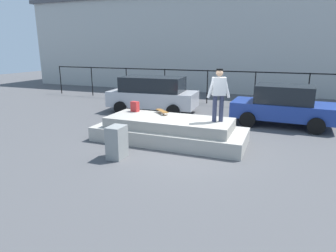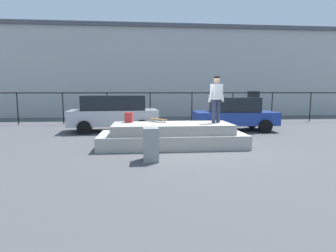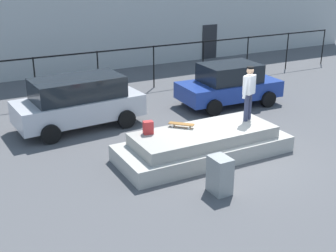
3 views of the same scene
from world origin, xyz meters
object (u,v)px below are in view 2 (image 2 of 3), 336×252
utility_box (151,144)px  skateboard (158,119)px  car_blue_sedan_mid (234,114)px  car_silver_hatchback_near (114,112)px  skateboarder (216,96)px  backpack (129,117)px

utility_box → skateboard: bearing=81.2°
car_blue_sedan_mid → utility_box: bearing=-127.3°
skateboard → utility_box: 2.64m
car_silver_hatchback_near → car_blue_sedan_mid: (6.12, -0.35, -0.09)m
skateboard → car_blue_sedan_mid: 5.26m
skateboarder → car_blue_sedan_mid: size_ratio=0.41×
car_silver_hatchback_near → skateboarder: bearing=-44.3°
car_silver_hatchback_near → utility_box: (1.65, -6.22, -0.46)m
skateboarder → skateboard: skateboarder is taller
skateboarder → car_blue_sedan_mid: 4.29m
car_blue_sedan_mid → skateboarder: bearing=-118.0°
car_silver_hatchback_near → skateboard: bearing=-61.0°
skateboarder → car_blue_sedan_mid: bearing=62.0°
skateboard → car_blue_sedan_mid: (4.10, 3.29, -0.08)m
skateboarder → car_silver_hatchback_near: 5.86m
skateboarder → backpack: 3.35m
backpack → car_blue_sedan_mid: size_ratio=0.09×
utility_box → car_blue_sedan_mid: bearing=52.0°
backpack → utility_box: 2.73m
skateboarder → backpack: (-3.23, 0.41, -0.79)m
skateboarder → car_silver_hatchback_near: (-4.15, 4.05, -0.87)m
car_silver_hatchback_near → utility_box: bearing=-75.1°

